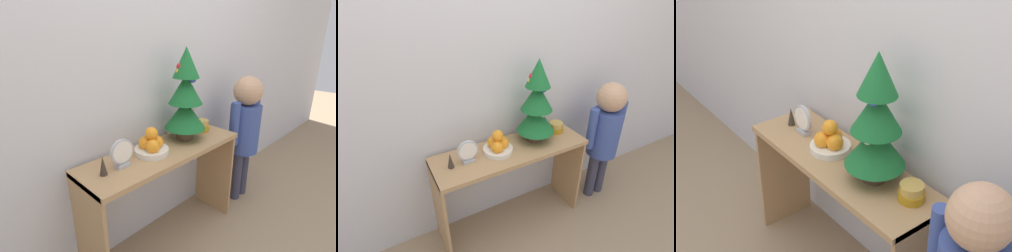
# 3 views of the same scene
# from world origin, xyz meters

# --- Properties ---
(ground_plane) EXTENTS (12.00, 12.00, 0.00)m
(ground_plane) POSITION_xyz_m (0.00, 0.00, 0.00)
(ground_plane) COLOR #997F60
(back_wall) EXTENTS (7.00, 0.05, 2.50)m
(back_wall) POSITION_xyz_m (0.00, 0.39, 1.25)
(back_wall) COLOR silver
(back_wall) RESTS_ON ground_plane
(console_table) EXTENTS (1.08, 0.35, 0.68)m
(console_table) POSITION_xyz_m (0.00, 0.17, 0.53)
(console_table) COLOR tan
(console_table) RESTS_ON ground_plane
(mini_tree) EXTENTS (0.27, 0.27, 0.59)m
(mini_tree) POSITION_xyz_m (0.21, 0.20, 0.97)
(mini_tree) COLOR #4C3828
(mini_tree) RESTS_ON console_table
(fruit_bowl) EXTENTS (0.20, 0.20, 0.16)m
(fruit_bowl) POSITION_xyz_m (-0.09, 0.19, 0.74)
(fruit_bowl) COLOR silver
(fruit_bowl) RESTS_ON console_table
(singing_bowl) EXTENTS (0.11, 0.11, 0.08)m
(singing_bowl) POSITION_xyz_m (0.41, 0.22, 0.72)
(singing_bowl) COLOR #B78419
(singing_bowl) RESTS_ON console_table
(desk_clock) EXTENTS (0.13, 0.04, 0.15)m
(desk_clock) POSITION_xyz_m (-0.31, 0.17, 0.76)
(desk_clock) COLOR #B2B2B7
(desk_clock) RESTS_ON console_table
(figurine) EXTENTS (0.04, 0.04, 0.10)m
(figurine) POSITION_xyz_m (-0.42, 0.17, 0.73)
(figurine) COLOR #382D23
(figurine) RESTS_ON console_table
(child_figure) EXTENTS (0.37, 0.24, 1.04)m
(child_figure) POSITION_xyz_m (0.82, 0.10, 0.65)
(child_figure) COLOR #38384C
(child_figure) RESTS_ON ground_plane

